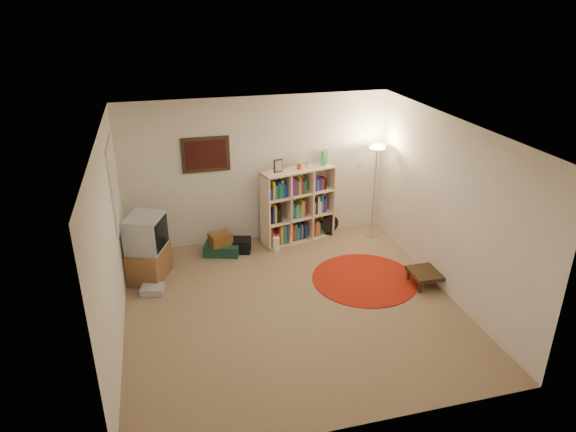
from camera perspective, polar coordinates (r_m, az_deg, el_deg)
The scene contains 12 objects.
room at distance 6.67m, azimuth -0.09°, elevation -0.70°, with size 4.54×4.54×2.54m.
bookshelf at distance 8.82m, azimuth 0.98°, elevation 1.09°, with size 1.35×0.67×1.56m.
floor_lamp at distance 8.84m, azimuth 9.80°, elevation 6.09°, with size 0.40×0.40×1.68m.
floor_fan at distance 9.19m, azimuth 4.57°, elevation -0.99°, with size 0.34×0.20×0.39m.
tv_stand at distance 7.96m, azimuth -15.32°, elevation -3.51°, with size 0.70×0.82×1.02m.
dvd_box at distance 7.76m, azimuth -14.80°, elevation -7.91°, with size 0.37×0.33×0.11m.
suitcase at distance 8.61m, azimuth -7.33°, elevation -3.63°, with size 0.65×0.52×0.18m.
wicker_basket at distance 8.52m, azimuth -7.52°, elevation -2.54°, with size 0.40×0.34×0.20m.
duffel_bag at distance 8.65m, azimuth -5.28°, elevation -3.25°, with size 0.39×0.36×0.23m.
paper_towel at distance 8.64m, azimuth -1.32°, elevation -3.15°, with size 0.12×0.12×0.24m.
red_rug at distance 7.94m, azimuth 8.49°, elevation -6.93°, with size 1.60×1.60×0.01m.
side_table at distance 7.91m, azimuth 15.19°, elevation -6.17°, with size 0.49×0.49×0.22m.
Camera 1 is at (-1.58, -5.83, 4.00)m, focal length 32.00 mm.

